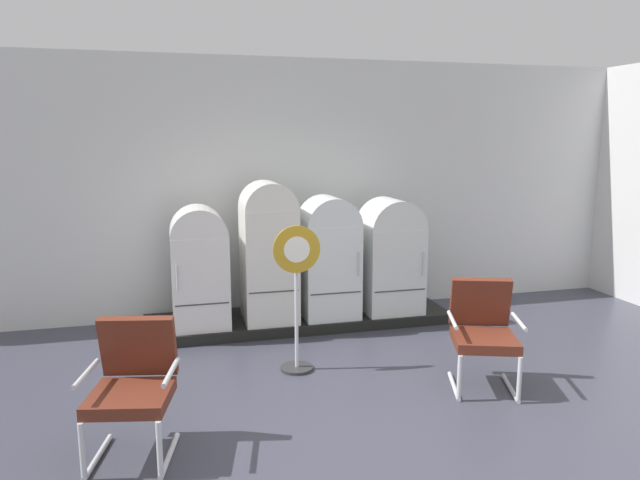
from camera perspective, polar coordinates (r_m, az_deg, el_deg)
The scene contains 10 objects.
ground at distance 4.50m, azimuth 6.82°, elevation -20.33°, with size 12.00×10.00×0.05m, color #3A3B48.
back_wall at distance 7.43m, azimuth -3.24°, elevation 5.23°, with size 11.76×0.12×3.20m.
display_plinth at distance 7.12m, azimuth -2.10°, elevation -7.75°, with size 3.65×0.95×0.12m, color black.
refrigerator_0 at distance 6.67m, azimuth -11.75°, elevation -2.28°, with size 0.62×0.68×1.36m.
refrigerator_1 at distance 6.73m, azimuth -5.07°, elevation -0.72°, with size 0.61×0.70×1.62m.
refrigerator_2 at distance 6.87m, azimuth 0.89°, elevation -1.35°, with size 0.65×0.63×1.44m.
refrigerator_3 at distance 7.14m, azimuth 6.94°, elevation -1.25°, with size 0.69×0.67×1.39m.
armchair_left at distance 4.43m, azimuth -17.86°, elevation -13.01°, with size 0.70×0.74×0.97m.
armchair_right at distance 5.50m, azimuth 15.70°, elevation -8.31°, with size 0.74×0.78×0.97m.
sign_stand at distance 5.58m, azimuth -2.30°, elevation -6.03°, with size 0.45×0.32×1.43m.
Camera 1 is at (-1.45, -3.60, 2.25)m, focal length 32.61 mm.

